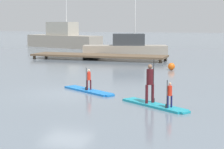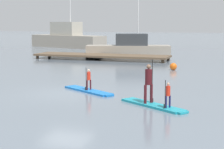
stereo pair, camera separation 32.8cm
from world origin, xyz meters
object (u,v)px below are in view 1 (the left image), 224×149
(fishing_boat_green_midground, at_px, (126,48))
(mooring_buoy_near, at_px, (171,66))
(paddler_adult, at_px, (150,81))
(paddler_child_solo, at_px, (89,78))
(paddleboard_far, at_px, (155,105))
(fishing_boat_white_large, at_px, (63,38))
(paddleboard_near, at_px, (89,91))
(paddler_child_front, at_px, (170,94))

(fishing_boat_green_midground, distance_m, mooring_buoy_near, 11.72)
(paddler_adult, bearing_deg, paddler_child_solo, 149.29)
(paddleboard_far, relative_size, fishing_boat_white_large, 0.26)
(paddleboard_near, xyz_separation_m, paddleboard_far, (4.06, -2.45, 0.00))
(paddler_child_solo, relative_size, fishing_boat_white_large, 0.09)
(paddleboard_near, distance_m, paddler_adult, 4.53)
(paddler_child_front, bearing_deg, paddler_child_solo, 148.46)
(paddleboard_far, distance_m, fishing_boat_green_midground, 24.31)
(fishing_boat_green_midground, bearing_deg, fishing_boat_white_large, 137.15)
(paddleboard_near, bearing_deg, mooring_buoy_near, 76.73)
(mooring_buoy_near, bearing_deg, paddler_child_front, -80.71)
(paddler_child_solo, bearing_deg, paddleboard_far, -30.99)
(paddler_child_solo, distance_m, paddler_child_front, 5.60)
(paddleboard_far, distance_m, fishing_boat_white_large, 40.73)
(paddleboard_near, height_order, paddleboard_far, same)
(paddleboard_near, relative_size, fishing_boat_white_large, 0.27)
(paddleboard_near, distance_m, paddler_child_front, 5.64)
(paddler_adult, relative_size, fishing_boat_white_large, 0.15)
(paddleboard_near, height_order, fishing_boat_green_midground, fishing_boat_green_midground)
(mooring_buoy_near, bearing_deg, paddler_adult, -84.51)
(fishing_boat_white_large, bearing_deg, paddleboard_far, -59.08)
(paddleboard_far, bearing_deg, fishing_boat_green_midground, 109.21)
(paddler_child_front, bearing_deg, mooring_buoy_near, 99.29)
(paddleboard_near, relative_size, paddler_child_front, 2.88)
(paddler_adult, bearing_deg, fishing_boat_green_midground, 108.75)
(fishing_boat_white_large, bearing_deg, paddler_child_solo, -62.57)
(fishing_boat_white_large, bearing_deg, fishing_boat_green_midground, -42.85)
(paddleboard_far, xyz_separation_m, paddler_child_front, (0.72, -0.49, 0.64))
(paddler_child_solo, height_order, mooring_buoy_near, paddler_child_solo)
(paddleboard_far, height_order, fishing_boat_white_large, fishing_boat_white_large)
(paddler_child_front, relative_size, mooring_buoy_near, 2.16)
(paddleboard_far, height_order, mooring_buoy_near, mooring_buoy_near)
(paddleboard_far, bearing_deg, paddleboard_near, 148.85)
(paddler_child_solo, distance_m, mooring_buoy_near, 11.07)
(paddleboard_far, relative_size, paddler_adult, 1.72)
(paddler_child_solo, relative_size, fishing_boat_green_midground, 0.13)
(paddleboard_near, xyz_separation_m, fishing_boat_green_midground, (-3.94, 20.49, 0.84))
(paddleboard_near, xyz_separation_m, mooring_buoy_near, (2.53, 10.75, 0.22))
(paddleboard_near, relative_size, paddler_child_solo, 2.87)
(paddleboard_near, bearing_deg, fishing_boat_white_large, 117.44)
(paddler_child_solo, distance_m, paddleboard_far, 4.77)
(mooring_buoy_near, bearing_deg, paddler_child_solo, -103.23)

